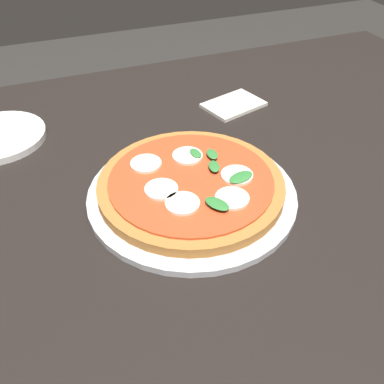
{
  "coord_description": "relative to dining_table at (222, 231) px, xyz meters",
  "views": [
    {
      "loc": [
        0.25,
        0.48,
        1.19
      ],
      "look_at": [
        0.05,
        -0.03,
        0.73
      ],
      "focal_mm": 39.47,
      "sensor_mm": 36.0,
      "label": 1
    }
  ],
  "objects": [
    {
      "name": "napkin",
      "position": [
        -0.16,
        -0.29,
        0.08
      ],
      "size": [
        0.15,
        0.12,
        0.01
      ],
      "primitive_type": "cube",
      "rotation": [
        0.0,
        0.0,
        0.28
      ],
      "color": "white",
      "rests_on": "dining_table"
    },
    {
      "name": "dining_table",
      "position": [
        0.0,
        0.0,
        0.0
      ],
      "size": [
        1.56,
        1.19,
        0.72
      ],
      "color": "black",
      "rests_on": "ground_plane"
    },
    {
      "name": "serving_tray",
      "position": [
        0.05,
        -0.03,
        0.08
      ],
      "size": [
        0.35,
        0.35,
        0.01
      ],
      "primitive_type": "cylinder",
      "color": "silver",
      "rests_on": "dining_table"
    },
    {
      "name": "pizza",
      "position": [
        0.05,
        -0.03,
        0.1
      ],
      "size": [
        0.31,
        0.31,
        0.03
      ],
      "color": "#B27033",
      "rests_on": "serving_tray"
    }
  ]
}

